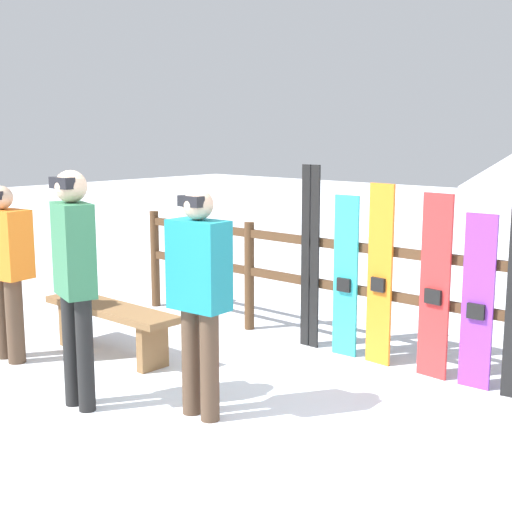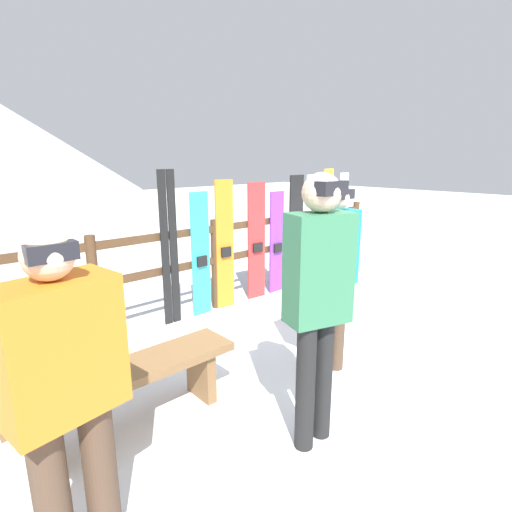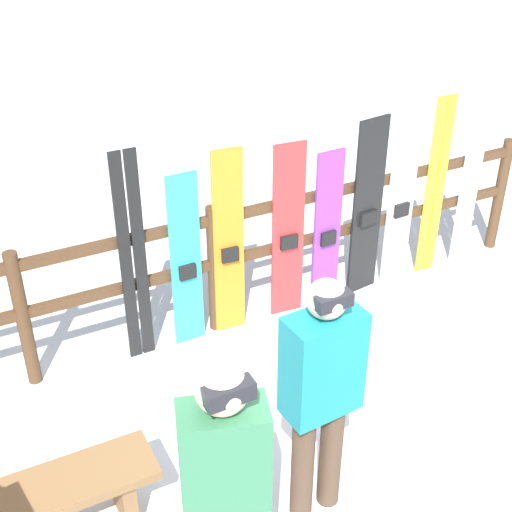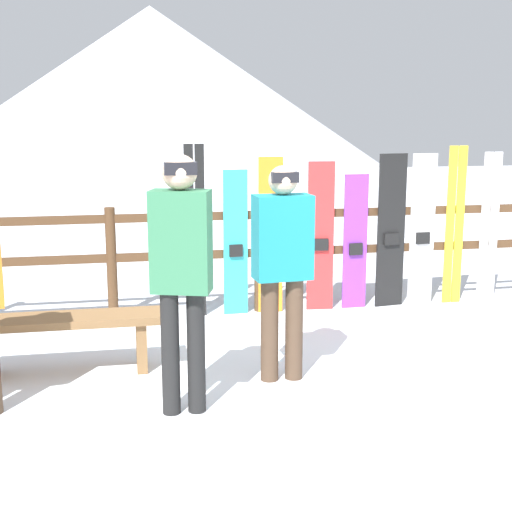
{
  "view_description": "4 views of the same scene",
  "coord_description": "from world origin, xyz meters",
  "px_view_note": "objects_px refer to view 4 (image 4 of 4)",
  "views": [
    {
      "loc": [
        3.27,
        -3.2,
        2.0
      ],
      "look_at": [
        -0.61,
        1.14,
        0.97
      ],
      "focal_mm": 50.0,
      "sensor_mm": 36.0,
      "label": 1
    },
    {
      "loc": [
        -2.77,
        -1.81,
        1.8
      ],
      "look_at": [
        -0.28,
        0.94,
        0.89
      ],
      "focal_mm": 28.0,
      "sensor_mm": 36.0,
      "label": 2
    },
    {
      "loc": [
        -1.81,
        -2.33,
        3.51
      ],
      "look_at": [
        -0.06,
        1.15,
        1.14
      ],
      "focal_mm": 50.0,
      "sensor_mm": 36.0,
      "label": 3
    },
    {
      "loc": [
        -1.34,
        -4.89,
        1.98
      ],
      "look_at": [
        -0.21,
        1.06,
        0.76
      ],
      "focal_mm": 50.0,
      "sensor_mm": 36.0,
      "label": 4
    }
  ],
  "objects_px": {
    "ski_pair_black": "(195,232)",
    "ski_pair_yellow": "(455,226)",
    "snowboard_purple": "(355,242)",
    "snowboard_white": "(422,231)",
    "snowboard_cyan": "(236,243)",
    "bench": "(66,330)",
    "person_teal": "(282,258)",
    "snowboard_orange": "(271,236)",
    "snowboard_red": "(321,237)",
    "ski_pair_white": "(489,228)",
    "snowboard_black_stripe": "(391,231)",
    "person_plaid_green": "(181,263)"
  },
  "relations": [
    {
      "from": "bench",
      "to": "snowboard_cyan",
      "type": "bearing_deg",
      "value": 42.15
    },
    {
      "from": "snowboard_cyan",
      "to": "snowboard_black_stripe",
      "type": "height_order",
      "value": "snowboard_black_stripe"
    },
    {
      "from": "ski_pair_yellow",
      "to": "ski_pair_white",
      "type": "relative_size",
      "value": 1.04
    },
    {
      "from": "person_plaid_green",
      "to": "snowboard_orange",
      "type": "height_order",
      "value": "person_plaid_green"
    },
    {
      "from": "person_teal",
      "to": "snowboard_white",
      "type": "height_order",
      "value": "person_teal"
    },
    {
      "from": "snowboard_red",
      "to": "ski_pair_white",
      "type": "height_order",
      "value": "ski_pair_white"
    },
    {
      "from": "bench",
      "to": "person_plaid_green",
      "type": "relative_size",
      "value": 0.88
    },
    {
      "from": "snowboard_red",
      "to": "bench",
      "type": "bearing_deg",
      "value": -149.87
    },
    {
      "from": "snowboard_cyan",
      "to": "ski_pair_yellow",
      "type": "bearing_deg",
      "value": 0.09
    },
    {
      "from": "ski_pair_black",
      "to": "snowboard_white",
      "type": "bearing_deg",
      "value": -0.08
    },
    {
      "from": "bench",
      "to": "snowboard_white",
      "type": "xyz_separation_m",
      "value": [
        3.51,
        1.4,
        0.44
      ]
    },
    {
      "from": "snowboard_cyan",
      "to": "snowboard_purple",
      "type": "bearing_deg",
      "value": -0.0
    },
    {
      "from": "snowboard_orange",
      "to": "ski_pair_white",
      "type": "relative_size",
      "value": 0.99
    },
    {
      "from": "snowboard_purple",
      "to": "ski_pair_white",
      "type": "xyz_separation_m",
      "value": [
        1.48,
        0.0,
        0.11
      ]
    },
    {
      "from": "bench",
      "to": "snowboard_black_stripe",
      "type": "relative_size",
      "value": 0.96
    },
    {
      "from": "bench",
      "to": "person_teal",
      "type": "xyz_separation_m",
      "value": [
        1.6,
        -0.43,
        0.59
      ]
    },
    {
      "from": "person_plaid_green",
      "to": "bench",
      "type": "bearing_deg",
      "value": 132.45
    },
    {
      "from": "bench",
      "to": "snowboard_purple",
      "type": "bearing_deg",
      "value": 26.74
    },
    {
      "from": "person_plaid_green",
      "to": "person_teal",
      "type": "height_order",
      "value": "person_plaid_green"
    },
    {
      "from": "snowboard_cyan",
      "to": "snowboard_red",
      "type": "relative_size",
      "value": 0.95
    },
    {
      "from": "ski_pair_black",
      "to": "ski_pair_yellow",
      "type": "xyz_separation_m",
      "value": [
        2.71,
        -0.0,
        -0.02
      ]
    },
    {
      "from": "snowboard_red",
      "to": "snowboard_black_stripe",
      "type": "height_order",
      "value": "snowboard_black_stripe"
    },
    {
      "from": "person_teal",
      "to": "snowboard_black_stripe",
      "type": "height_order",
      "value": "person_teal"
    },
    {
      "from": "snowboard_cyan",
      "to": "snowboard_white",
      "type": "relative_size",
      "value": 0.91
    },
    {
      "from": "snowboard_red",
      "to": "snowboard_purple",
      "type": "bearing_deg",
      "value": -0.02
    },
    {
      "from": "person_teal",
      "to": "person_plaid_green",
      "type": "bearing_deg",
      "value": -148.83
    },
    {
      "from": "snowboard_cyan",
      "to": "bench",
      "type": "bearing_deg",
      "value": -137.85
    },
    {
      "from": "snowboard_purple",
      "to": "snowboard_white",
      "type": "height_order",
      "value": "snowboard_white"
    },
    {
      "from": "snowboard_orange",
      "to": "snowboard_red",
      "type": "height_order",
      "value": "snowboard_orange"
    },
    {
      "from": "person_plaid_green",
      "to": "snowboard_orange",
      "type": "xyz_separation_m",
      "value": [
        1.08,
        2.3,
        -0.25
      ]
    },
    {
      "from": "bench",
      "to": "snowboard_white",
      "type": "distance_m",
      "value": 3.8
    },
    {
      "from": "person_teal",
      "to": "snowboard_orange",
      "type": "distance_m",
      "value": 1.86
    },
    {
      "from": "snowboard_white",
      "to": "snowboard_black_stripe",
      "type": "bearing_deg",
      "value": 180.0
    },
    {
      "from": "bench",
      "to": "ski_pair_yellow",
      "type": "relative_size",
      "value": 0.92
    },
    {
      "from": "bench",
      "to": "ski_pair_white",
      "type": "relative_size",
      "value": 0.96
    },
    {
      "from": "ski_pair_yellow",
      "to": "person_plaid_green",
      "type": "bearing_deg",
      "value": -142.82
    },
    {
      "from": "snowboard_red",
      "to": "snowboard_white",
      "type": "distance_m",
      "value": 1.09
    },
    {
      "from": "snowboard_white",
      "to": "ski_pair_white",
      "type": "distance_m",
      "value": 0.75
    },
    {
      "from": "snowboard_black_stripe",
      "to": "snowboard_white",
      "type": "height_order",
      "value": "snowboard_black_stripe"
    },
    {
      "from": "ski_pair_black",
      "to": "ski_pair_yellow",
      "type": "distance_m",
      "value": 2.71
    },
    {
      "from": "bench",
      "to": "snowboard_red",
      "type": "xyz_separation_m",
      "value": [
        2.42,
        1.4,
        0.41
      ]
    },
    {
      "from": "snowboard_red",
      "to": "person_teal",
      "type": "bearing_deg",
      "value": -113.96
    },
    {
      "from": "ski_pair_white",
      "to": "snowboard_red",
      "type": "bearing_deg",
      "value": -179.89
    },
    {
      "from": "person_teal",
      "to": "snowboard_white",
      "type": "relative_size",
      "value": 1.02
    },
    {
      "from": "bench",
      "to": "ski_pair_yellow",
      "type": "xyz_separation_m",
      "value": [
        3.87,
        1.41,
        0.48
      ]
    },
    {
      "from": "snowboard_black_stripe",
      "to": "ski_pair_yellow",
      "type": "bearing_deg",
      "value": 0.27
    },
    {
      "from": "snowboard_purple",
      "to": "ski_pair_yellow",
      "type": "xyz_separation_m",
      "value": [
        1.08,
        0.0,
        0.14
      ]
    },
    {
      "from": "snowboard_orange",
      "to": "snowboard_black_stripe",
      "type": "distance_m",
      "value": 1.26
    },
    {
      "from": "ski_pair_yellow",
      "to": "person_teal",
      "type": "bearing_deg",
      "value": -140.94
    },
    {
      "from": "person_teal",
      "to": "snowboard_white",
      "type": "xyz_separation_m",
      "value": [
        1.9,
        1.83,
        -0.15
      ]
    }
  ]
}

